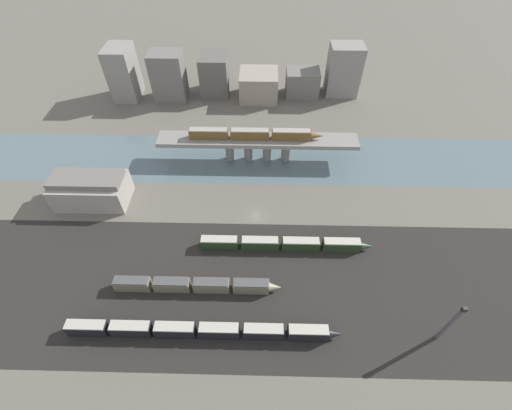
{
  "coord_description": "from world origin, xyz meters",
  "views": [
    {
      "loc": [
        1.52,
        -67.2,
        79.37
      ],
      "look_at": [
        0.0,
        1.45,
        3.61
      ],
      "focal_mm": 24.0,
      "sensor_mm": 36.0,
      "label": 1
    }
  ],
  "objects_px": {
    "train_yard_near": "(201,330)",
    "train_yard_mid": "(196,285)",
    "train_yard_far": "(284,244)",
    "train_on_bridge": "(254,134)",
    "warehouse_building": "(91,189)",
    "signal_tower": "(450,324)"
  },
  "relations": [
    {
      "from": "train_on_bridge",
      "to": "train_yard_mid",
      "type": "relative_size",
      "value": 1.06
    },
    {
      "from": "train_yard_near",
      "to": "train_yard_mid",
      "type": "distance_m",
      "value": 11.96
    },
    {
      "from": "train_yard_near",
      "to": "train_yard_far",
      "type": "distance_m",
      "value": 31.84
    },
    {
      "from": "train_yard_far",
      "to": "warehouse_building",
      "type": "distance_m",
      "value": 61.61
    },
    {
      "from": "train_yard_near",
      "to": "train_yard_mid",
      "type": "bearing_deg",
      "value": 104.19
    },
    {
      "from": "train_yard_mid",
      "to": "train_yard_far",
      "type": "xyz_separation_m",
      "value": [
        22.84,
        13.26,
        -0.02
      ]
    },
    {
      "from": "train_yard_near",
      "to": "signal_tower",
      "type": "height_order",
      "value": "signal_tower"
    },
    {
      "from": "train_yard_near",
      "to": "train_yard_mid",
      "type": "relative_size",
      "value": 1.5
    },
    {
      "from": "train_on_bridge",
      "to": "train_yard_mid",
      "type": "distance_m",
      "value": 53.98
    },
    {
      "from": "train_yard_far",
      "to": "train_yard_mid",
      "type": "bearing_deg",
      "value": -149.87
    },
    {
      "from": "signal_tower",
      "to": "train_yard_mid",
      "type": "bearing_deg",
      "value": 168.89
    },
    {
      "from": "train_yard_near",
      "to": "warehouse_building",
      "type": "xyz_separation_m",
      "value": [
        -39.2,
        41.96,
        2.79
      ]
    },
    {
      "from": "train_yard_near",
      "to": "warehouse_building",
      "type": "distance_m",
      "value": 57.49
    },
    {
      "from": "train_yard_mid",
      "to": "warehouse_building",
      "type": "bearing_deg",
      "value": 140.06
    },
    {
      "from": "signal_tower",
      "to": "train_on_bridge",
      "type": "bearing_deg",
      "value": 124.88
    },
    {
      "from": "warehouse_building",
      "to": "signal_tower",
      "type": "distance_m",
      "value": 102.41
    },
    {
      "from": "warehouse_building",
      "to": "train_yard_mid",
      "type": "bearing_deg",
      "value": -39.94
    },
    {
      "from": "train_on_bridge",
      "to": "train_yard_near",
      "type": "xyz_separation_m",
      "value": [
        -10.59,
        -63.08,
        -8.76
      ]
    },
    {
      "from": "signal_tower",
      "to": "warehouse_building",
      "type": "bearing_deg",
      "value": 156.02
    },
    {
      "from": "train_on_bridge",
      "to": "train_yard_near",
      "type": "relative_size",
      "value": 0.71
    },
    {
      "from": "train_yard_mid",
      "to": "signal_tower",
      "type": "height_order",
      "value": "signal_tower"
    },
    {
      "from": "train_yard_near",
      "to": "train_yard_far",
      "type": "bearing_deg",
      "value": 51.29
    }
  ]
}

